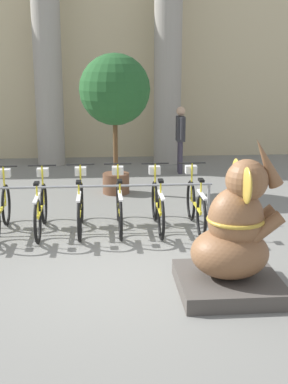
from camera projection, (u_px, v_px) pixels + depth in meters
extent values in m
plane|color=slate|center=(121.00, 272.00, 7.41)|extent=(60.00, 60.00, 0.00)
cube|color=#C6B78E|center=(107.00, 51.00, 14.94)|extent=(20.00, 0.20, 6.00)
cylinder|color=gray|center=(48.00, 71.00, 13.98)|extent=(0.74, 0.74, 5.00)
cylinder|color=gray|center=(168.00, 70.00, 14.23)|extent=(0.74, 0.74, 5.00)
cylinder|color=gray|center=(208.00, 205.00, 9.32)|extent=(0.05, 0.05, 0.75)
cylinder|color=gray|center=(80.00, 187.00, 9.05)|extent=(4.54, 0.04, 0.04)
torus|color=black|center=(6.00, 205.00, 9.36)|extent=(0.05, 0.73, 0.73)
cube|color=yellow|center=(1.00, 210.00, 8.85)|extent=(0.04, 0.92, 0.04)
cylinder|color=yellow|center=(4.00, 186.00, 9.23)|extent=(0.03, 0.03, 0.70)
cylinder|color=black|center=(3.00, 166.00, 9.14)|extent=(0.48, 0.03, 0.03)
cube|color=silver|center=(5.00, 173.00, 9.27)|extent=(0.20, 0.16, 0.14)
torus|color=black|center=(44.00, 204.00, 9.43)|extent=(0.05, 0.73, 0.73)
torus|color=black|center=(38.00, 221.00, 8.44)|extent=(0.05, 0.73, 0.73)
cube|color=yellow|center=(41.00, 209.00, 8.92)|extent=(0.04, 0.92, 0.04)
cube|color=silver|center=(36.00, 198.00, 8.35)|extent=(0.06, 0.61, 0.03)
cylinder|color=yellow|center=(37.00, 202.00, 8.47)|extent=(0.03, 0.03, 0.57)
cube|color=black|center=(36.00, 183.00, 8.39)|extent=(0.08, 0.18, 0.04)
cylinder|color=yellow|center=(43.00, 185.00, 9.30)|extent=(0.03, 0.03, 0.70)
cylinder|color=black|center=(42.00, 166.00, 9.21)|extent=(0.48, 0.03, 0.03)
cube|color=silver|center=(43.00, 172.00, 9.34)|extent=(0.20, 0.16, 0.14)
torus|color=black|center=(81.00, 202.00, 9.51)|extent=(0.05, 0.73, 0.73)
torus|color=black|center=(79.00, 220.00, 8.53)|extent=(0.05, 0.73, 0.73)
cube|color=yellow|center=(80.00, 208.00, 9.01)|extent=(0.04, 0.92, 0.04)
cube|color=silver|center=(79.00, 197.00, 8.43)|extent=(0.06, 0.61, 0.03)
cylinder|color=yellow|center=(79.00, 201.00, 8.55)|extent=(0.03, 0.03, 0.57)
cube|color=black|center=(78.00, 182.00, 8.48)|extent=(0.08, 0.18, 0.04)
cylinder|color=yellow|center=(81.00, 184.00, 9.39)|extent=(0.03, 0.03, 0.70)
cylinder|color=black|center=(80.00, 165.00, 9.30)|extent=(0.48, 0.03, 0.03)
cube|color=silver|center=(81.00, 171.00, 9.43)|extent=(0.20, 0.16, 0.14)
torus|color=black|center=(118.00, 201.00, 9.57)|extent=(0.05, 0.73, 0.73)
torus|color=black|center=(120.00, 218.00, 8.59)|extent=(0.05, 0.73, 0.73)
cube|color=yellow|center=(119.00, 207.00, 9.07)|extent=(0.04, 0.92, 0.04)
cube|color=silver|center=(120.00, 196.00, 8.49)|extent=(0.06, 0.61, 0.03)
cylinder|color=yellow|center=(120.00, 200.00, 8.61)|extent=(0.03, 0.03, 0.57)
cube|color=black|center=(120.00, 181.00, 8.54)|extent=(0.08, 0.18, 0.04)
cylinder|color=yellow|center=(118.00, 183.00, 9.45)|extent=(0.03, 0.03, 0.70)
cylinder|color=black|center=(118.00, 164.00, 9.36)|extent=(0.48, 0.03, 0.03)
cube|color=silver|center=(118.00, 170.00, 9.49)|extent=(0.20, 0.16, 0.14)
torus|color=black|center=(155.00, 201.00, 9.60)|extent=(0.05, 0.73, 0.73)
torus|color=black|center=(161.00, 218.00, 8.62)|extent=(0.05, 0.73, 0.73)
cube|color=yellow|center=(158.00, 206.00, 9.10)|extent=(0.04, 0.92, 0.04)
cube|color=silver|center=(161.00, 195.00, 8.52)|extent=(0.06, 0.61, 0.03)
cylinder|color=yellow|center=(161.00, 199.00, 8.64)|extent=(0.03, 0.03, 0.57)
cube|color=black|center=(161.00, 181.00, 8.56)|extent=(0.08, 0.18, 0.04)
cylinder|color=yellow|center=(155.00, 183.00, 9.47)|extent=(0.03, 0.03, 0.70)
cylinder|color=black|center=(155.00, 163.00, 9.39)|extent=(0.48, 0.03, 0.03)
cube|color=silver|center=(155.00, 170.00, 9.52)|extent=(0.20, 0.16, 0.14)
torus|color=black|center=(191.00, 200.00, 9.64)|extent=(0.05, 0.73, 0.73)
torus|color=black|center=(201.00, 217.00, 8.66)|extent=(0.05, 0.73, 0.73)
cube|color=yellow|center=(196.00, 205.00, 9.14)|extent=(0.04, 0.92, 0.04)
cube|color=silver|center=(202.00, 195.00, 8.56)|extent=(0.06, 0.61, 0.03)
cylinder|color=yellow|center=(201.00, 198.00, 8.68)|extent=(0.03, 0.03, 0.57)
cube|color=black|center=(201.00, 180.00, 8.61)|extent=(0.08, 0.18, 0.04)
cylinder|color=yellow|center=(192.00, 182.00, 9.52)|extent=(0.03, 0.03, 0.70)
cylinder|color=black|center=(192.00, 163.00, 9.43)|extent=(0.48, 0.03, 0.03)
cube|color=silver|center=(191.00, 170.00, 9.56)|extent=(0.20, 0.16, 0.14)
cube|color=#4C4742|center=(228.00, 284.00, 6.79)|extent=(1.27, 1.27, 0.20)
ellipsoid|color=brown|center=(230.00, 253.00, 6.69)|extent=(0.98, 0.87, 0.64)
ellipsoid|color=brown|center=(236.00, 219.00, 6.58)|extent=(0.69, 0.64, 0.81)
sphere|color=brown|center=(247.00, 180.00, 6.47)|extent=(0.52, 0.52, 0.52)
ellipsoid|color=#B79333|center=(236.00, 176.00, 6.71)|extent=(0.08, 0.37, 0.44)
ellipsoid|color=#B79333|center=(247.00, 186.00, 6.21)|extent=(0.08, 0.37, 0.44)
cone|color=brown|center=(267.00, 162.00, 6.43)|extent=(0.44, 0.19, 0.65)
cylinder|color=brown|center=(257.00, 222.00, 6.77)|extent=(0.52, 0.17, 0.46)
cylinder|color=brown|center=(264.00, 229.00, 6.49)|extent=(0.52, 0.17, 0.46)
torus|color=#B79333|center=(236.00, 219.00, 6.58)|extent=(0.72, 0.72, 0.05)
cylinder|color=#383342|center=(180.00, 156.00, 13.52)|extent=(0.11, 0.11, 0.82)
cylinder|color=#383342|center=(180.00, 158.00, 13.36)|extent=(0.11, 0.11, 0.82)
cube|color=#333338|center=(180.00, 129.00, 13.26)|extent=(0.20, 0.32, 0.61)
sphere|color=tan|center=(181.00, 111.00, 13.15)|extent=(0.22, 0.22, 0.22)
cylinder|color=#333338|center=(179.00, 126.00, 13.45)|extent=(0.07, 0.07, 0.55)
cylinder|color=#333338|center=(182.00, 129.00, 13.06)|extent=(0.07, 0.07, 0.55)
cylinder|color=brown|center=(116.00, 183.00, 11.54)|extent=(0.57, 0.57, 0.44)
cylinder|color=brown|center=(116.00, 146.00, 11.34)|extent=(0.10, 0.10, 1.19)
sphere|color=#235628|center=(115.00, 89.00, 11.04)|extent=(1.48, 1.48, 1.48)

